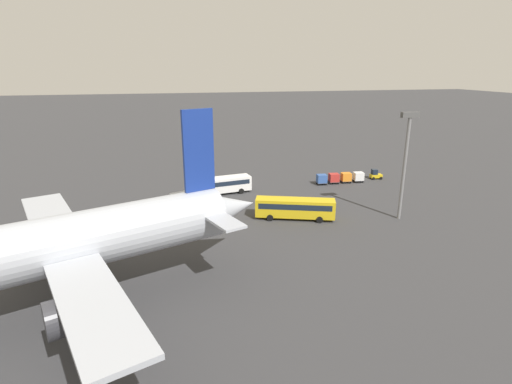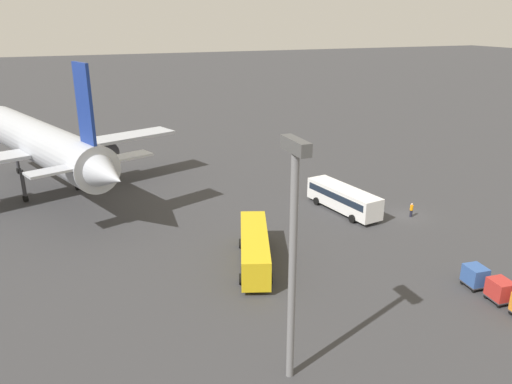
{
  "view_description": "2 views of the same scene",
  "coord_description": "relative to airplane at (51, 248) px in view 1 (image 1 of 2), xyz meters",
  "views": [
    {
      "loc": [
        14.79,
        77.13,
        22.68
      ],
      "look_at": [
        0.1,
        16.72,
        3.14
      ],
      "focal_mm": 28.0,
      "sensor_mm": 36.0,
      "label": 1
    },
    {
      "loc": [
        -45.78,
        38.16,
        23.05
      ],
      "look_at": [
        2.49,
        18.9,
        4.77
      ],
      "focal_mm": 35.0,
      "sensor_mm": 36.0,
      "label": 2
    }
  ],
  "objects": [
    {
      "name": "shuttle_bus_near",
      "position": [
        -20.82,
        -34.18,
        -5.15
      ],
      "size": [
        11.52,
        4.53,
        3.07
      ],
      "rotation": [
        0.0,
        0.0,
        0.15
      ],
      "color": "white",
      "rests_on": "ground"
    },
    {
      "name": "baggage_tug",
      "position": [
        -54.13,
        -36.67,
        -6.05
      ],
      "size": [
        2.5,
        1.8,
        2.1
      ],
      "rotation": [
        0.0,
        0.0,
        -0.08
      ],
      "color": "gold",
      "rests_on": "ground"
    },
    {
      "name": "cargo_cart_orange",
      "position": [
        -46.78,
        -35.45,
        -5.8
      ],
      "size": [
        2.14,
        1.86,
        2.06
      ],
      "rotation": [
        0.0,
        0.0,
        -0.09
      ],
      "color": "#38383D",
      "rests_on": "ground"
    },
    {
      "name": "worker_person",
      "position": [
        -25.53,
        -40.94,
        -6.13
      ],
      "size": [
        0.38,
        0.38,
        1.74
      ],
      "color": "#1E1E2D",
      "rests_on": "ground"
    },
    {
      "name": "airplane",
      "position": [
        0.0,
        0.0,
        0.0
      ],
      "size": [
        43.3,
        36.66,
        18.58
      ],
      "rotation": [
        0.0,
        0.0,
        0.35
      ],
      "color": "#B2B7C1",
      "rests_on": "ground"
    },
    {
      "name": "ground_plane",
      "position": [
        -25.14,
        -40.63,
        -7.0
      ],
      "size": [
        600.0,
        600.0,
        0.0
      ],
      "primitive_type": "plane",
      "color": "#38383A"
    },
    {
      "name": "light_pole",
      "position": [
        -45.86,
        -14.94,
        3.19
      ],
      "size": [
        2.8,
        0.7,
        16.46
      ],
      "color": "slate",
      "rests_on": "ground"
    },
    {
      "name": "cargo_cart_blue",
      "position": [
        -41.42,
        -35.37,
        -5.8
      ],
      "size": [
        2.14,
        1.86,
        2.06
      ],
      "rotation": [
        0.0,
        0.0,
        -0.09
      ],
      "color": "#38383D",
      "rests_on": "ground"
    },
    {
      "name": "cargo_cart_red",
      "position": [
        -44.1,
        -35.48,
        -5.8
      ],
      "size": [
        2.14,
        1.86,
        2.06
      ],
      "rotation": [
        0.0,
        0.0,
        -0.09
      ],
      "color": "#38383D",
      "rests_on": "ground"
    },
    {
      "name": "cargo_cart_white",
      "position": [
        -49.46,
        -35.3,
        -5.8
      ],
      "size": [
        2.14,
        1.86,
        2.06
      ],
      "rotation": [
        0.0,
        0.0,
        -0.09
      ],
      "color": "#38383D",
      "rests_on": "ground"
    },
    {
      "name": "shuttle_bus_far",
      "position": [
        -29.99,
        -18.64,
        -5.07
      ],
      "size": [
        12.34,
        6.6,
        3.21
      ],
      "rotation": [
        0.0,
        0.0,
        -0.35
      ],
      "color": "gold",
      "rests_on": "ground"
    }
  ]
}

